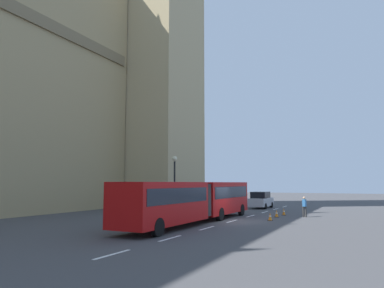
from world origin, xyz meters
TOP-DOWN VIEW (x-y plane):
  - ground_plane at (0.00, 0.00)m, footprint 160.00×160.00m
  - lane_centre_marking at (2.27, 0.00)m, footprint 34.40×0.16m
  - articulated_bus at (-2.28, 1.99)m, footprint 16.74×2.54m
  - sedan_lead at (14.36, 1.79)m, footprint 4.40×1.86m
  - traffic_cone_west at (1.66, -2.44)m, footprint 0.36×0.36m
  - traffic_cone_middle at (4.64, -2.24)m, footprint 0.36×0.36m
  - traffic_cone_east at (6.76, -2.38)m, footprint 0.36×0.36m
  - street_lamp at (2.71, 6.50)m, footprint 0.44×0.44m
  - pedestrian_near_cones at (5.92, -4.30)m, footprint 0.43×0.36m

SIDE VIEW (x-z plane):
  - ground_plane at x=0.00m, z-range 0.00..0.00m
  - lane_centre_marking at x=2.27m, z-range 0.00..0.01m
  - traffic_cone_west at x=1.66m, z-range -0.01..0.57m
  - traffic_cone_middle at x=4.64m, z-range -0.01..0.57m
  - traffic_cone_east at x=6.76m, z-range -0.01..0.57m
  - pedestrian_near_cones at x=5.92m, z-range 0.07..1.76m
  - sedan_lead at x=14.36m, z-range -0.01..1.84m
  - articulated_bus at x=-2.28m, z-range 0.30..3.20m
  - street_lamp at x=2.71m, z-range 0.42..5.69m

